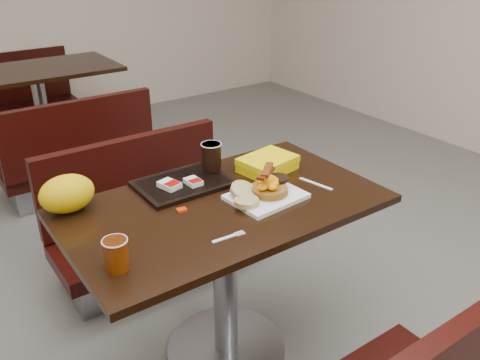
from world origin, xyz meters
TOP-DOWN VIEW (x-y plane):
  - floor at (0.00, 0.00)m, footprint 6.00×7.00m
  - table_near at (0.00, 0.00)m, footprint 1.20×0.70m
  - bench_near_n at (0.00, 0.70)m, footprint 1.00×0.46m
  - table_far at (0.00, 2.60)m, footprint 1.20×0.70m
  - bench_far_s at (0.00, 1.90)m, footprint 1.00×0.46m
  - bench_far_n at (0.00, 3.30)m, footprint 1.00×0.46m
  - platter at (0.15, -0.07)m, footprint 0.29×0.23m
  - pancake_stack at (0.17, -0.06)m, footprint 0.18×0.18m
  - sausage_patty at (0.23, -0.04)m, footprint 0.10×0.10m
  - scrambled_eggs at (0.16, -0.06)m, footprint 0.12×0.11m
  - bacon_strips at (0.16, -0.06)m, footprint 0.17×0.15m
  - muffin_bottom at (0.04, -0.08)m, footprint 0.09×0.09m
  - muffin_top at (0.07, -0.02)m, footprint 0.11×0.11m
  - coffee_cup_near at (-0.50, -0.17)m, footprint 0.09×0.09m
  - fork at (-0.14, -0.21)m, footprint 0.12×0.03m
  - knife at (0.39, -0.08)m, footprint 0.05×0.16m
  - condiment_syrup at (-0.16, 0.04)m, footprint 0.04×0.03m
  - condiment_ketchup at (0.05, 0.01)m, footprint 0.04×0.04m
  - tray at (-0.05, 0.22)m, footprint 0.37×0.26m
  - hashbrown_sleeve_left at (-0.12, 0.20)m, footprint 0.08×0.10m
  - hashbrown_sleeve_right at (-0.03, 0.17)m, footprint 0.06×0.07m
  - coffee_cup_far at (0.11, 0.26)m, footprint 0.09×0.09m
  - clamshell at (0.31, 0.13)m, footprint 0.25×0.21m
  - paper_bag at (-0.50, 0.28)m, footprint 0.21×0.17m

SIDE VIEW (x-z plane):
  - floor at x=0.00m, z-range -0.01..0.01m
  - bench_near_n at x=0.00m, z-range 0.00..0.72m
  - bench_far_s at x=0.00m, z-range 0.00..0.72m
  - bench_far_n at x=0.00m, z-range 0.00..0.72m
  - table_near at x=0.00m, z-range 0.00..0.75m
  - table_far at x=0.00m, z-range 0.00..0.75m
  - knife at x=0.39m, z-range 0.75..0.75m
  - fork at x=-0.14m, z-range 0.75..0.75m
  - condiment_ketchup at x=0.05m, z-range 0.75..0.76m
  - condiment_syrup at x=-0.16m, z-range 0.75..0.76m
  - platter at x=0.15m, z-range 0.75..0.77m
  - tray at x=-0.05m, z-range 0.75..0.77m
  - muffin_bottom at x=0.04m, z-range 0.77..0.79m
  - hashbrown_sleeve_right at x=-0.03m, z-range 0.77..0.79m
  - hashbrown_sleeve_left at x=-0.12m, z-range 0.77..0.79m
  - clamshell at x=0.31m, z-range 0.75..0.81m
  - pancake_stack at x=0.17m, z-range 0.77..0.80m
  - muffin_top at x=0.07m, z-range 0.76..0.82m
  - coffee_cup_near at x=-0.50m, z-range 0.75..0.85m
  - sausage_patty at x=0.23m, z-range 0.80..0.81m
  - paper_bag at x=-0.50m, z-range 0.75..0.89m
  - scrambled_eggs at x=0.16m, z-range 0.80..0.85m
  - coffee_cup_far at x=0.11m, z-range 0.77..0.88m
  - bacon_strips at x=0.16m, z-range 0.85..0.86m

